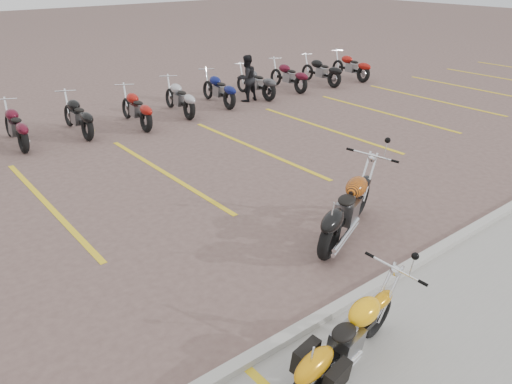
{
  "coord_description": "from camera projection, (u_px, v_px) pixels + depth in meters",
  "views": [
    {
      "loc": [
        -5.09,
        -5.71,
        4.53
      ],
      "look_at": [
        -0.01,
        0.6,
        0.75
      ],
      "focal_mm": 35.0,
      "sensor_mm": 36.0,
      "label": 1
    }
  ],
  "objects": [
    {
      "name": "ground",
      "position": [
        278.0,
        241.0,
        8.84
      ],
      "size": [
        100.0,
        100.0,
        0.0
      ],
      "primitive_type": "plane",
      "color": "#705750",
      "rests_on": "ground"
    },
    {
      "name": "curb",
      "position": [
        366.0,
        291.0,
        7.41
      ],
      "size": [
        60.0,
        0.18,
        0.12
      ],
      "primitive_type": "cube",
      "color": "#ADAAA3",
      "rests_on": "ground"
    },
    {
      "name": "parking_stripes",
      "position": [
        165.0,
        173.0,
        11.66
      ],
      "size": [
        38.0,
        5.5,
        0.01
      ],
      "primitive_type": null,
      "color": "gold",
      "rests_on": "ground"
    },
    {
      "name": "yellow_cruiser",
      "position": [
        342.0,
        341.0,
        5.9
      ],
      "size": [
        2.11,
        0.51,
        0.87
      ],
      "rotation": [
        0.13,
        0.0,
        0.17
      ],
      "color": "black",
      "rests_on": "ground"
    },
    {
      "name": "flame_cruiser",
      "position": [
        344.0,
        212.0,
        8.78
      ],
      "size": [
        2.34,
        1.12,
        1.02
      ],
      "rotation": [
        0.09,
        0.0,
        0.4
      ],
      "color": "black",
      "rests_on": "ground"
    },
    {
      "name": "person_b",
      "position": [
        247.0,
        78.0,
        17.31
      ],
      "size": [
        0.79,
        0.62,
        1.59
      ],
      "primitive_type": "imported",
      "rotation": [
        0.0,
        0.0,
        3.17
      ],
      "color": "black",
      "rests_on": "ground"
    },
    {
      "name": "bg_bike_row",
      "position": [
        105.0,
        111.0,
        14.5
      ],
      "size": [
        22.28,
        2.05,
        1.1
      ],
      "color": "black",
      "rests_on": "ground"
    }
  ]
}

